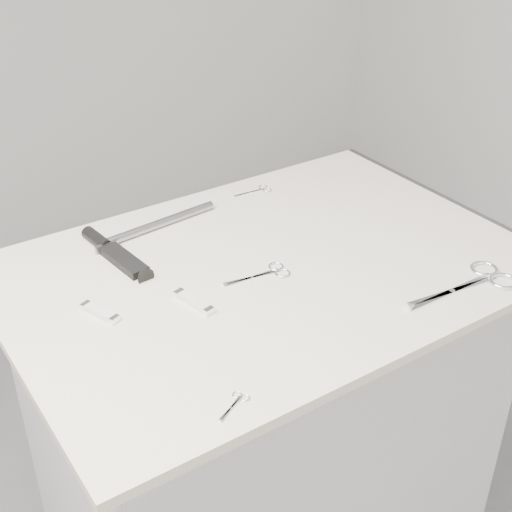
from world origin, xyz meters
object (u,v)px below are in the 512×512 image
embroidery_scissors_b (257,191)px  pocket_knife_a (100,313)px  embroidery_scissors_a (268,273)px  tiny_scissors (235,403)px  metal_rail (160,223)px  pocket_knife_b (194,302)px  plinth (265,440)px  large_shears (479,281)px  sheathed_knife (111,251)px

embroidery_scissors_b → pocket_knife_a: pocket_knife_a is taller
embroidery_scissors_b → embroidery_scissors_a: bearing=-117.0°
tiny_scissors → metal_rail: 0.56m
pocket_knife_a → pocket_knife_b: size_ratio=0.88×
pocket_knife_a → embroidery_scissors_a: bearing=-120.0°
plinth → metal_rail: (-0.10, 0.25, 0.48)m
large_shears → tiny_scissors: bearing=-173.8°
sheathed_knife → pocket_knife_a: bearing=144.2°
metal_rail → pocket_knife_b: bearing=-105.7°
embroidery_scissors_b → tiny_scissors: 0.71m
embroidery_scissors_b → plinth: bearing=-117.1°
tiny_scissors → sheathed_knife: bearing=60.4°
embroidery_scissors_a → pocket_knife_b: bearing=-169.6°
pocket_knife_a → sheathed_knife: bearing=-50.1°
large_shears → metal_rail: bearing=131.2°
large_shears → tiny_scissors: large_shears is taller
tiny_scissors → pocket_knife_b: 0.27m
pocket_knife_a → pocket_knife_b: bearing=-133.1°
plinth → tiny_scissors: bearing=-131.3°
sheathed_knife → metal_rail: (0.13, 0.05, 0.00)m
plinth → pocket_knife_a: 0.58m
plinth → metal_rail: metal_rail is taller
large_shears → embroidery_scissors_b: bearing=107.1°
pocket_knife_b → metal_rail: size_ratio=0.34×
plinth → metal_rail: bearing=112.1°
tiny_scissors → sheathed_knife: size_ratio=0.31×
pocket_knife_a → metal_rail: size_ratio=0.30×
pocket_knife_b → metal_rail: metal_rail is taller
plinth → pocket_knife_a: pocket_knife_a is taller
embroidery_scissors_b → tiny_scissors: same height
plinth → tiny_scissors: tiny_scissors is taller
large_shears → embroidery_scissors_a: size_ratio=1.78×
embroidery_scissors_a → metal_rail: 0.29m
tiny_scissors → pocket_knife_b: pocket_knife_b is taller
embroidery_scissors_a → pocket_knife_b: 0.17m
embroidery_scissors_a → tiny_scissors: (-0.24, -0.26, -0.00)m
embroidery_scissors_a → sheathed_knife: (-0.22, 0.23, 0.01)m
tiny_scissors → embroidery_scissors_b: bearing=26.7°
plinth → large_shears: bearing=-42.4°
large_shears → metal_rail: metal_rail is taller
tiny_scissors → metal_rail: size_ratio=0.24×
tiny_scissors → pocket_knife_a: bearing=76.8°
sheathed_knife → embroidery_scissors_a: bearing=-143.1°
large_shears → pocket_knife_b: bearing=157.9°
tiny_scissors → pocket_knife_a: size_ratio=0.80×
plinth → embroidery_scissors_b: embroidery_scissors_b is taller
embroidery_scissors_a → sheathed_knife: bearing=140.2°
embroidery_scissors_a → tiny_scissors: bearing=-125.2°
sheathed_knife → pocket_knife_a: sheathed_knife is taller
large_shears → plinth: bearing=141.5°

